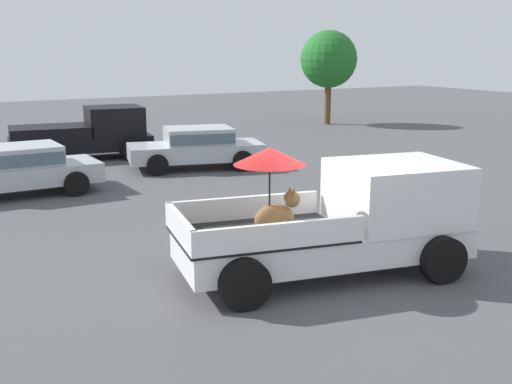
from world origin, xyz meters
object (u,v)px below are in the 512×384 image
at_px(pickup_truck_red, 87,134).
at_px(parked_sedan_near, 17,168).
at_px(pickup_truck_main, 348,219).
at_px(parked_sedan_far, 197,146).

height_order(pickup_truck_red, parked_sedan_near, pickup_truck_red).
xyz_separation_m(pickup_truck_red, parked_sedan_near, (-3.15, -4.81, -0.13)).
bearing_deg(pickup_truck_main, parked_sedan_near, 124.30).
xyz_separation_m(pickup_truck_main, parked_sedan_far, (1.76, 10.27, -0.22)).
bearing_deg(parked_sedan_far, pickup_truck_red, -40.08).
xyz_separation_m(parked_sedan_near, parked_sedan_far, (5.76, 1.19, 0.00)).
height_order(pickup_truck_red, parked_sedan_far, pickup_truck_red).
height_order(pickup_truck_main, parked_sedan_near, pickup_truck_main).
distance_m(pickup_truck_main, parked_sedan_near, 9.93).
relative_size(pickup_truck_red, parked_sedan_near, 1.14).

